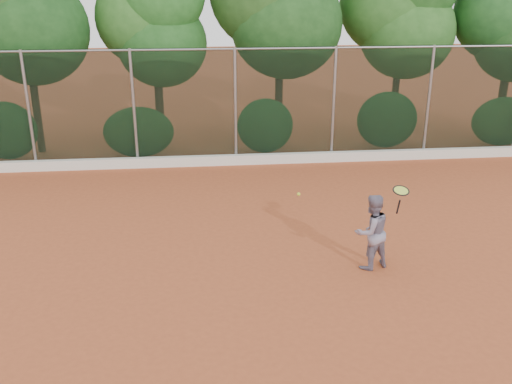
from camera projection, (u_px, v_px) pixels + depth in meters
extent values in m
plane|color=#AD4E28|center=(261.00, 269.00, 11.17)|extent=(80.00, 80.00, 0.00)
cube|color=silver|center=(236.00, 160.00, 17.47)|extent=(24.00, 0.20, 0.30)
imported|color=gray|center=(371.00, 232.00, 11.00)|extent=(0.89, 0.79, 1.52)
cube|color=black|center=(235.00, 107.00, 17.08)|extent=(24.00, 0.01, 3.50)
cylinder|color=gray|center=(235.00, 49.00, 16.49)|extent=(24.00, 0.06, 0.06)
cylinder|color=gray|center=(29.00, 111.00, 16.50)|extent=(0.09, 0.09, 3.50)
cylinder|color=gray|center=(134.00, 109.00, 16.79)|extent=(0.09, 0.09, 3.50)
cylinder|color=gray|center=(235.00, 107.00, 17.08)|extent=(0.09, 0.09, 3.50)
cylinder|color=gray|center=(333.00, 105.00, 17.37)|extent=(0.09, 0.09, 3.50)
cylinder|color=gray|center=(428.00, 103.00, 17.66)|extent=(0.09, 0.09, 3.50)
cylinder|color=#3F2918|center=(37.00, 108.00, 18.35)|extent=(0.24, 0.24, 2.90)
ellipsoid|color=#285E24|center=(32.00, 30.00, 17.42)|extent=(3.50, 2.90, 3.40)
cylinder|color=#432919|center=(160.00, 110.00, 19.19)|extent=(0.28, 0.28, 2.40)
ellipsoid|color=#1E521C|center=(162.00, 44.00, 18.34)|extent=(2.90, 2.40, 2.80)
ellipsoid|color=#2A6121|center=(145.00, 17.00, 18.30)|extent=(3.20, 2.70, 3.10)
cylinder|color=#412619|center=(279.00, 101.00, 19.19)|extent=(0.26, 0.26, 3.00)
ellipsoid|color=#2C6325|center=(286.00, 24.00, 18.24)|extent=(3.60, 3.00, 3.50)
cylinder|color=#412B19|center=(394.00, 102.00, 19.82)|extent=(0.24, 0.24, 2.70)
ellipsoid|color=#26591E|center=(407.00, 32.00, 18.93)|extent=(3.20, 2.70, 3.10)
ellipsoid|color=#255B1F|center=(392.00, 3.00, 18.84)|extent=(3.50, 2.90, 3.40)
cylinder|color=#3C2A17|center=(501.00, 105.00, 19.84)|extent=(0.28, 0.28, 2.50)
ellipsoid|color=#2A6C29|center=(503.00, 13.00, 18.93)|extent=(3.30, 2.80, 3.20)
ellipsoid|color=#296827|center=(6.00, 131.00, 17.41)|extent=(1.90, 1.00, 1.80)
ellipsoid|color=#2D6225|center=(139.00, 132.00, 17.85)|extent=(2.20, 1.16, 1.60)
ellipsoid|color=#296A28|center=(265.00, 126.00, 18.20)|extent=(1.80, 1.04, 1.76)
ellipsoid|color=#286024|center=(387.00, 120.00, 18.55)|extent=(2.00, 1.10, 1.84)
ellipsoid|color=#326928|center=(503.00, 121.00, 18.99)|extent=(2.16, 1.12, 1.64)
cylinder|color=black|center=(398.00, 207.00, 10.76)|extent=(0.04, 0.13, 0.32)
torus|color=black|center=(401.00, 191.00, 10.58)|extent=(0.32, 0.31, 0.12)
cylinder|color=#D1E543|center=(401.00, 191.00, 10.58)|extent=(0.27, 0.26, 0.09)
sphere|color=#C8D831|center=(299.00, 194.00, 10.18)|extent=(0.07, 0.07, 0.07)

